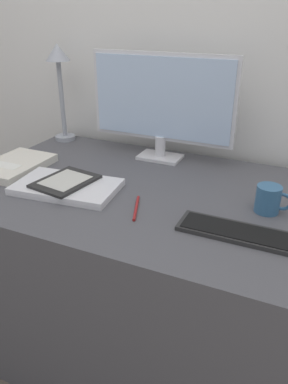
{
  "coord_description": "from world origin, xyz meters",
  "views": [
    {
      "loc": [
        0.44,
        -0.93,
        1.25
      ],
      "look_at": [
        0.02,
        -0.02,
        0.77
      ],
      "focal_mm": 35.0,
      "sensor_mm": 36.0,
      "label": 1
    }
  ],
  "objects_px": {
    "notebook": "(15,165)",
    "pen": "(137,208)",
    "monitor": "(161,103)",
    "ereader": "(65,181)",
    "keyboard": "(240,233)",
    "coffee_mug": "(269,199)",
    "desk_lamp": "(59,73)",
    "laptop": "(67,187)"
  },
  "relations": [
    {
      "from": "notebook",
      "to": "pen",
      "type": "height_order",
      "value": "notebook"
    },
    {
      "from": "monitor",
      "to": "ereader",
      "type": "relative_size",
      "value": 2.62
    },
    {
      "from": "keyboard",
      "to": "coffee_mug",
      "type": "height_order",
      "value": "coffee_mug"
    },
    {
      "from": "notebook",
      "to": "keyboard",
      "type": "bearing_deg",
      "value": -7.16
    },
    {
      "from": "ereader",
      "to": "notebook",
      "type": "xyz_separation_m",
      "value": [
        -0.28,
        0.07,
        -0.01
      ]
    },
    {
      "from": "keyboard",
      "to": "pen",
      "type": "xyz_separation_m",
      "value": [
        -0.31,
        0.01,
        -0.0
      ]
    },
    {
      "from": "coffee_mug",
      "to": "pen",
      "type": "distance_m",
      "value": 0.39
    },
    {
      "from": "desk_lamp",
      "to": "notebook",
      "type": "distance_m",
      "value": 0.47
    },
    {
      "from": "keyboard",
      "to": "pen",
      "type": "bearing_deg",
      "value": 177.52
    },
    {
      "from": "coffee_mug",
      "to": "pen",
      "type": "relative_size",
      "value": 0.75
    },
    {
      "from": "keyboard",
      "to": "desk_lamp",
      "type": "relative_size",
      "value": 0.8
    },
    {
      "from": "monitor",
      "to": "laptop",
      "type": "bearing_deg",
      "value": -112.75
    },
    {
      "from": "laptop",
      "to": "desk_lamp",
      "type": "bearing_deg",
      "value": 125.83
    },
    {
      "from": "ereader",
      "to": "desk_lamp",
      "type": "relative_size",
      "value": 0.53
    },
    {
      "from": "laptop",
      "to": "ereader",
      "type": "bearing_deg",
      "value": 146.02
    },
    {
      "from": "notebook",
      "to": "coffee_mug",
      "type": "xyz_separation_m",
      "value": [
        0.92,
        0.05,
        0.03
      ]
    },
    {
      "from": "desk_lamp",
      "to": "monitor",
      "type": "bearing_deg",
      "value": -4.7
    },
    {
      "from": "monitor",
      "to": "pen",
      "type": "bearing_deg",
      "value": -76.67
    },
    {
      "from": "keyboard",
      "to": "notebook",
      "type": "distance_m",
      "value": 0.88
    },
    {
      "from": "laptop",
      "to": "coffee_mug",
      "type": "bearing_deg",
      "value": 11.16
    },
    {
      "from": "monitor",
      "to": "desk_lamp",
      "type": "height_order",
      "value": "desk_lamp"
    },
    {
      "from": "keyboard",
      "to": "ereader",
      "type": "height_order",
      "value": "ereader"
    },
    {
      "from": "ereader",
      "to": "coffee_mug",
      "type": "relative_size",
      "value": 2.09
    },
    {
      "from": "desk_lamp",
      "to": "notebook",
      "type": "height_order",
      "value": "desk_lamp"
    },
    {
      "from": "monitor",
      "to": "notebook",
      "type": "bearing_deg",
      "value": -143.58
    },
    {
      "from": "monitor",
      "to": "ereader",
      "type": "distance_m",
      "value": 0.48
    },
    {
      "from": "laptop",
      "to": "notebook",
      "type": "distance_m",
      "value": 0.29
    },
    {
      "from": "keyboard",
      "to": "ereader",
      "type": "xyz_separation_m",
      "value": [
        -0.59,
        0.04,
        0.02
      ]
    },
    {
      "from": "keyboard",
      "to": "coffee_mug",
      "type": "relative_size",
      "value": 3.19
    },
    {
      "from": "laptop",
      "to": "coffee_mug",
      "type": "relative_size",
      "value": 3.42
    },
    {
      "from": "monitor",
      "to": "coffee_mug",
      "type": "xyz_separation_m",
      "value": [
        0.46,
        -0.28,
        -0.18
      ]
    },
    {
      "from": "monitor",
      "to": "ereader",
      "type": "height_order",
      "value": "monitor"
    },
    {
      "from": "laptop",
      "to": "desk_lamp",
      "type": "xyz_separation_m",
      "value": [
        -0.32,
        0.45,
        0.29
      ]
    },
    {
      "from": "monitor",
      "to": "desk_lamp",
      "type": "distance_m",
      "value": 0.5
    },
    {
      "from": "ereader",
      "to": "coffee_mug",
      "type": "distance_m",
      "value": 0.65
    },
    {
      "from": "monitor",
      "to": "ereader",
      "type": "xyz_separation_m",
      "value": [
        -0.18,
        -0.4,
        -0.2
      ]
    },
    {
      "from": "coffee_mug",
      "to": "desk_lamp",
      "type": "bearing_deg",
      "value": 161.33
    },
    {
      "from": "monitor",
      "to": "desk_lamp",
      "type": "xyz_separation_m",
      "value": [
        -0.49,
        0.04,
        0.07
      ]
    },
    {
      "from": "monitor",
      "to": "pen",
      "type": "distance_m",
      "value": 0.5
    },
    {
      "from": "monitor",
      "to": "desk_lamp",
      "type": "relative_size",
      "value": 1.38
    },
    {
      "from": "monitor",
      "to": "coffee_mug",
      "type": "height_order",
      "value": "monitor"
    },
    {
      "from": "laptop",
      "to": "keyboard",
      "type": "bearing_deg",
      "value": -3.8
    }
  ]
}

